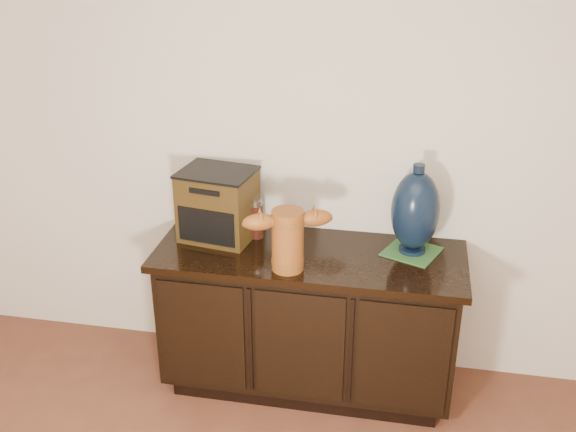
% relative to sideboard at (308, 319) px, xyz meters
% --- Properties ---
extents(sideboard, '(1.46, 0.56, 0.75)m').
position_rel_sideboard_xyz_m(sideboard, '(0.00, 0.00, 0.00)').
color(sideboard, black).
rests_on(sideboard, ground).
extents(terracotta_vessel, '(0.40, 0.21, 0.28)m').
position_rel_sideboard_xyz_m(terracotta_vessel, '(-0.07, -0.17, 0.53)').
color(terracotta_vessel, '#954E1B').
rests_on(terracotta_vessel, sideboard).
extents(tv_radio, '(0.38, 0.33, 0.35)m').
position_rel_sideboard_xyz_m(tv_radio, '(-0.46, 0.09, 0.54)').
color(tv_radio, '#3D2A0F').
rests_on(tv_radio, sideboard).
extents(green_mat, '(0.30, 0.30, 0.01)m').
position_rel_sideboard_xyz_m(green_mat, '(0.47, 0.10, 0.37)').
color(green_mat, '#2F5F2A').
rests_on(green_mat, sideboard).
extents(lamp_base, '(0.29, 0.29, 0.43)m').
position_rel_sideboard_xyz_m(lamp_base, '(0.47, 0.10, 0.58)').
color(lamp_base, black).
rests_on(lamp_base, green_mat).
extents(spray_can, '(0.07, 0.07, 0.20)m').
position_rel_sideboard_xyz_m(spray_can, '(-0.28, 0.12, 0.47)').
color(spray_can, '#50190D').
rests_on(spray_can, sideboard).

